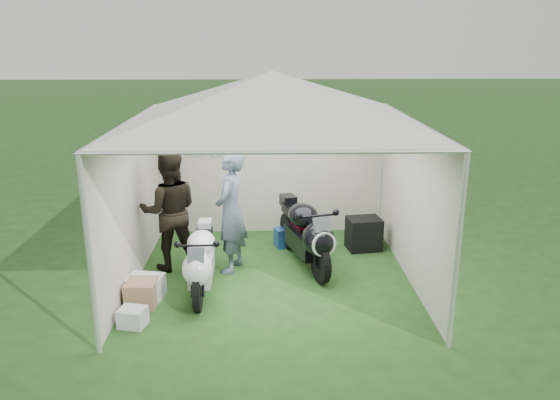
# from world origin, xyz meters

# --- Properties ---
(ground) EXTENTS (80.00, 80.00, 0.00)m
(ground) POSITION_xyz_m (0.00, 0.00, 0.00)
(ground) COLOR #1E3D18
(ground) RESTS_ON ground
(canopy_tent) EXTENTS (5.66, 5.66, 3.00)m
(canopy_tent) POSITION_xyz_m (-0.00, 0.03, 2.58)
(canopy_tent) COLOR silver
(canopy_tent) RESTS_ON ground
(motorcycle_white) EXTENTS (0.42, 1.78, 0.88)m
(motorcycle_white) POSITION_xyz_m (-1.00, -0.51, 0.49)
(motorcycle_white) COLOR black
(motorcycle_white) RESTS_ON ground
(motorcycle_black) EXTENTS (0.84, 1.98, 1.00)m
(motorcycle_black) POSITION_xyz_m (0.52, 0.36, 0.56)
(motorcycle_black) COLOR black
(motorcycle_black) RESTS_ON ground
(paddock_stand) EXTENTS (0.49, 0.38, 0.32)m
(paddock_stand) POSITION_xyz_m (0.27, 1.24, 0.16)
(paddock_stand) COLOR blue
(paddock_stand) RESTS_ON ground
(person_dark_jacket) EXTENTS (1.00, 0.84, 1.84)m
(person_dark_jacket) POSITION_xyz_m (-1.55, 0.37, 0.92)
(person_dark_jacket) COLOR black
(person_dark_jacket) RESTS_ON ground
(person_blue_jacket) EXTENTS (0.62, 0.78, 1.88)m
(person_blue_jacket) POSITION_xyz_m (-0.62, 0.26, 0.94)
(person_blue_jacket) COLOR slate
(person_blue_jacket) RESTS_ON ground
(equipment_box) EXTENTS (0.60, 0.51, 0.54)m
(equipment_box) POSITION_xyz_m (1.54, 1.07, 0.27)
(equipment_box) COLOR black
(equipment_box) RESTS_ON ground
(crate_0) EXTENTS (0.52, 0.44, 0.31)m
(crate_0) POSITION_xyz_m (-1.75, -0.65, 0.16)
(crate_0) COLOR silver
(crate_0) RESTS_ON ground
(crate_1) EXTENTS (0.41, 0.41, 0.35)m
(crate_1) POSITION_xyz_m (-1.75, -0.88, 0.17)
(crate_1) COLOR #90684D
(crate_1) RESTS_ON ground
(crate_2) EXTENTS (0.37, 0.33, 0.23)m
(crate_2) POSITION_xyz_m (-1.75, -1.42, 0.12)
(crate_2) COLOR #B4B8BE
(crate_2) RESTS_ON ground
(crate_3) EXTENTS (0.45, 0.38, 0.26)m
(crate_3) POSITION_xyz_m (-1.75, -0.77, 0.13)
(crate_3) COLOR olive
(crate_3) RESTS_ON ground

